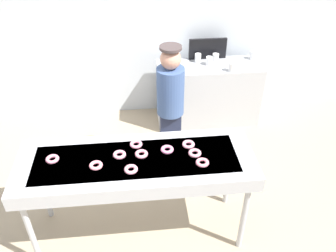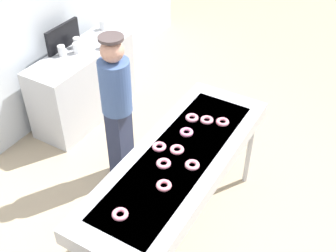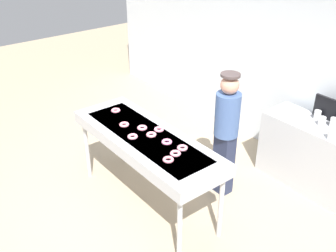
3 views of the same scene
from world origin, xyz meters
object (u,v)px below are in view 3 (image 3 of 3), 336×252
Objects in this scene: strawberry_donut_1 at (159,129)px; paper_cup_4 at (334,122)px; prep_counter at (315,156)px; menu_display at (333,111)px; strawberry_donut_9 at (167,142)px; paper_cup_3 at (322,121)px; strawberry_donut_0 at (175,153)px; strawberry_donut_6 at (182,148)px; paper_cup_2 at (332,135)px; strawberry_donut_4 at (142,128)px; strawberry_donut_5 at (116,110)px; worker_baker at (226,129)px; fryer_conveyor at (146,141)px; strawberry_donut_8 at (168,160)px; strawberry_donut_2 at (124,125)px; strawberry_donut_7 at (133,137)px; strawberry_donut_3 at (151,135)px; paper_cup_0 at (317,115)px.

strawberry_donut_1 is 2.24m from paper_cup_4.
prep_counter is 0.66m from menu_display.
strawberry_donut_9 is 0.99× the size of paper_cup_3.
strawberry_donut_0 is 1.00× the size of strawberry_donut_6.
paper_cup_2 reaches higher than prep_counter.
menu_display is (0.55, 2.21, 0.05)m from strawberry_donut_0.
prep_counter is 0.62m from paper_cup_2.
strawberry_donut_1 is 0.08× the size of prep_counter.
prep_counter is at bearing 57.26° from strawberry_donut_4.
strawberry_donut_5 is at bearing -133.75° from paper_cup_4.
strawberry_donut_4 is 2.45m from paper_cup_4.
menu_display is (1.86, 2.16, 0.05)m from strawberry_donut_5.
strawberry_donut_4 is 1.00× the size of strawberry_donut_9.
worker_baker is at bearing 57.18° from strawberry_donut_4.
paper_cup_4 is 0.18m from menu_display.
fryer_conveyor is 18.17× the size of strawberry_donut_8.
strawberry_donut_1 is at bearing 159.52° from strawberry_donut_9.
strawberry_donut_2 is 1.28m from worker_baker.
strawberry_donut_5 is at bearing -176.17° from strawberry_donut_6.
menu_display is at bearing 128.72° from paper_cup_4.
prep_counter is at bearing 61.99° from strawberry_donut_7.
strawberry_donut_9 is at bearing 9.48° from strawberry_donut_3.
menu_display is at bearing 76.12° from strawberry_donut_0.
strawberry_donut_7 is (0.31, -0.08, 0.00)m from strawberry_donut_2.
strawberry_donut_7 is (-0.10, -0.20, 0.00)m from strawberry_donut_3.
strawberry_donut_5 is 0.07× the size of worker_baker.
menu_display reaches higher than paper_cup_3.
strawberry_donut_9 is at bearing -20.48° from strawberry_donut_1.
strawberry_donut_5 is 1.48m from worker_baker.
strawberry_donut_6 is at bearing -107.57° from prep_counter.
paper_cup_4 is at bearing 72.88° from strawberry_donut_0.
strawberry_donut_7 is at bearing -107.23° from fryer_conveyor.
paper_cup_4 is at bearing 58.09° from strawberry_donut_1.
worker_baker is at bearing 61.08° from strawberry_donut_1.
worker_baker reaches higher than paper_cup_2.
strawberry_donut_0 is 0.22× the size of menu_display.
strawberry_donut_3 is 2.26m from paper_cup_0.
strawberry_donut_3 is 0.47m from strawberry_donut_6.
strawberry_donut_3 is 0.22m from strawberry_donut_7.
paper_cup_3 is at bearing 55.27° from strawberry_donut_2.
paper_cup_3 is (-0.01, 0.01, 0.53)m from prep_counter.
fryer_conveyor is at bearing -179.29° from strawberry_donut_0.
fryer_conveyor is at bearing -118.32° from paper_cup_3.
paper_cup_4 is at bearing 117.57° from paper_cup_2.
strawberry_donut_5 is 1.00× the size of strawberry_donut_9.
strawberry_donut_5 is (-0.77, -0.14, 0.00)m from strawberry_donut_1.
strawberry_donut_9 is 0.07× the size of worker_baker.
paper_cup_0 and paper_cup_2 have the same top height.
strawberry_donut_0 is 0.62m from strawberry_donut_7.
strawberry_donut_2 is at bearing -166.59° from strawberry_donut_9.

